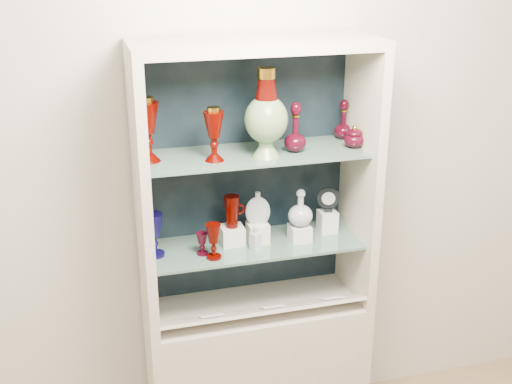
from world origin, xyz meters
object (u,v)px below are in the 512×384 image
object	(u,v)px
ruby_decanter_b	(344,118)
cobalt_goblet	(154,235)
ruby_goblet_tall	(214,241)
cameo_medallion	(328,199)
ruby_decanter_a	(296,124)
ruby_pitcher	(232,212)
lidded_bowl	(354,136)
pedestal_lamp_left	(147,130)
enamel_urn	(266,113)
clear_square_bottle	(256,238)
clear_round_decanter	(300,209)
pedestal_lamp_right	(214,134)
ruby_goblet_small	(202,244)
flat_flask	(258,207)

from	to	relation	value
ruby_decanter_b	cobalt_goblet	world-z (taller)	ruby_decanter_b
cobalt_goblet	ruby_goblet_tall	size ratio (longest dim) A/B	1.23
cameo_medallion	ruby_decanter_a	bearing A→B (deg)	-144.61
ruby_decanter_b	cameo_medallion	xyz separation A→B (m)	(-0.08, -0.06, -0.36)
ruby_decanter_b	ruby_pitcher	bearing A→B (deg)	-172.40
ruby_goblet_tall	cameo_medallion	bearing A→B (deg)	12.80
lidded_bowl	ruby_goblet_tall	world-z (taller)	lidded_bowl
cobalt_goblet	ruby_pitcher	world-z (taller)	ruby_pitcher
ruby_decanter_a	pedestal_lamp_left	bearing A→B (deg)	176.71
enamel_urn	clear_square_bottle	size ratio (longest dim) A/B	3.16
lidded_bowl	clear_round_decanter	xyz separation A→B (m)	(-0.23, 0.02, -0.32)
pedestal_lamp_right	ruby_goblet_tall	size ratio (longest dim) A/B	1.42
ruby_decanter_b	lidded_bowl	bearing A→B (deg)	-92.93
ruby_goblet_small	flat_flask	size ratio (longest dim) A/B	0.65
ruby_decanter_b	clear_round_decanter	world-z (taller)	ruby_decanter_b
lidded_bowl	clear_round_decanter	distance (m)	0.39
ruby_goblet_small	ruby_pitcher	distance (m)	0.19
pedestal_lamp_right	ruby_pitcher	xyz separation A→B (m)	(0.09, 0.09, -0.38)
cobalt_goblet	lidded_bowl	bearing A→B (deg)	-2.50
cameo_medallion	ruby_pitcher	bearing A→B (deg)	-162.54
enamel_urn	ruby_goblet_tall	size ratio (longest dim) A/B	2.35
enamel_urn	clear_square_bottle	world-z (taller)	enamel_urn
pedestal_lamp_left	cameo_medallion	size ratio (longest dim) A/B	2.19
ruby_goblet_small	cameo_medallion	bearing A→B (deg)	7.57
pedestal_lamp_right	ruby_decanter_a	distance (m)	0.35
ruby_goblet_tall	cameo_medallion	world-z (taller)	cameo_medallion
cobalt_goblet	cameo_medallion	distance (m)	0.80
flat_flask	clear_square_bottle	bearing A→B (deg)	-100.63
clear_round_decanter	cameo_medallion	distance (m)	0.16
pedestal_lamp_left	cobalt_goblet	size ratio (longest dim) A/B	1.37
cobalt_goblet	clear_round_decanter	world-z (taller)	clear_round_decanter
enamel_urn	ruby_pitcher	distance (m)	0.48
lidded_bowl	flat_flask	bearing A→B (deg)	172.92
pedestal_lamp_right	enamel_urn	distance (m)	0.23
lidded_bowl	cameo_medallion	xyz separation A→B (m)	(-0.08, 0.07, -0.31)
pedestal_lamp_left	ruby_goblet_small	xyz separation A→B (m)	(0.20, -0.05, -0.50)
ruby_goblet_tall	flat_flask	world-z (taller)	flat_flask
ruby_decanter_b	ruby_goblet_small	size ratio (longest dim) A/B	1.92
pedestal_lamp_left	flat_flask	distance (m)	0.60
cobalt_goblet	ruby_goblet_tall	xyz separation A→B (m)	(0.24, -0.09, -0.02)
cobalt_goblet	pedestal_lamp_left	bearing A→B (deg)	90.00
pedestal_lamp_right	ruby_decanter_a	bearing A→B (deg)	4.62
ruby_pitcher	flat_flask	distance (m)	0.11
ruby_goblet_small	ruby_pitcher	xyz separation A→B (m)	(0.15, 0.07, 0.10)
clear_square_bottle	pedestal_lamp_left	bearing A→B (deg)	170.88
enamel_urn	cameo_medallion	distance (m)	0.56
ruby_decanter_b	lidded_bowl	xyz separation A→B (m)	(-0.01, -0.14, -0.05)
flat_flask	ruby_decanter_b	bearing A→B (deg)	23.28
ruby_goblet_tall	ruby_goblet_small	world-z (taller)	ruby_goblet_tall
clear_square_bottle	cameo_medallion	bearing A→B (deg)	14.79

